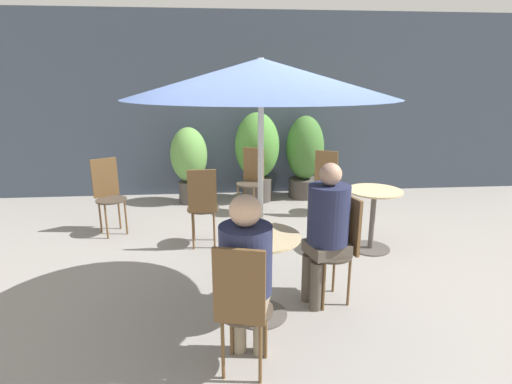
# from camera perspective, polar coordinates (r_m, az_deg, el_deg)

# --- Properties ---
(ground_plane) EXTENTS (20.00, 20.00, 0.00)m
(ground_plane) POSITION_cam_1_polar(r_m,az_deg,el_deg) (3.63, 3.14, -16.26)
(ground_plane) COLOR gray
(storefront_wall) EXTENTS (10.00, 0.06, 3.00)m
(storefront_wall) POSITION_cam_1_polar(r_m,az_deg,el_deg) (6.86, -1.24, 12.19)
(storefront_wall) COLOR #3D4756
(storefront_wall) RESTS_ON ground_plane
(cafe_table_near) EXTENTS (0.65, 0.65, 0.72)m
(cafe_table_near) POSITION_cam_1_polar(r_m,az_deg,el_deg) (3.30, 0.62, -9.92)
(cafe_table_near) COLOR #514C47
(cafe_table_near) RESTS_ON ground_plane
(cafe_table_far) EXTENTS (0.62, 0.62, 0.72)m
(cafe_table_far) POSITION_cam_1_polar(r_m,az_deg,el_deg) (4.78, 16.38, -2.49)
(cafe_table_far) COLOR #514C47
(cafe_table_far) RESTS_ON ground_plane
(bistro_chair_0) EXTENTS (0.39, 0.41, 0.96)m
(bistro_chair_0) POSITION_cam_1_polar(r_m,az_deg,el_deg) (2.61, -2.04, -15.38)
(bistro_chair_0) COLOR #42382D
(bistro_chair_0) RESTS_ON ground_plane
(bistro_chair_1) EXTENTS (0.41, 0.39, 0.96)m
(bistro_chair_1) POSITION_cam_1_polar(r_m,az_deg,el_deg) (3.58, 11.98, -6.76)
(bistro_chair_1) COLOR #42382D
(bistro_chair_1) RESTS_ON ground_plane
(bistro_chair_2) EXTENTS (0.42, 0.43, 0.96)m
(bistro_chair_2) POSITION_cam_1_polar(r_m,az_deg,el_deg) (5.85, 10.11, 2.13)
(bistro_chair_2) COLOR #42382D
(bistro_chair_2) RESTS_ON ground_plane
(bistro_chair_3) EXTENTS (0.43, 0.43, 0.96)m
(bistro_chair_3) POSITION_cam_1_polar(r_m,az_deg,el_deg) (5.44, -20.40, 0.33)
(bistro_chair_3) COLOR #42382D
(bistro_chair_3) RESTS_ON ground_plane
(bistro_chair_4) EXTENTS (0.38, 0.38, 0.96)m
(bistro_chair_4) POSITION_cam_1_polar(r_m,az_deg,el_deg) (4.63, -7.63, -1.38)
(bistro_chair_4) COLOR #42382D
(bistro_chair_4) RESTS_ON ground_plane
(bistro_chair_5) EXTENTS (0.42, 0.43, 0.96)m
(bistro_chair_5) POSITION_cam_1_polar(r_m,az_deg,el_deg) (5.88, -0.63, 2.45)
(bistro_chair_5) COLOR #42382D
(bistro_chair_5) RESTS_ON ground_plane
(seated_person_0) EXTENTS (0.37, 0.39, 1.24)m
(seated_person_0) POSITION_cam_1_polar(r_m,az_deg,el_deg) (2.66, -1.42, -10.71)
(seated_person_0) COLOR gray
(seated_person_0) RESTS_ON ground_plane
(seated_person_1) EXTENTS (0.40, 0.38, 1.27)m
(seated_person_1) POSITION_cam_1_polar(r_m,az_deg,el_deg) (3.44, 10.04, -4.41)
(seated_person_1) COLOR brown
(seated_person_1) RESTS_ON ground_plane
(beer_glass_0) EXTENTS (0.06, 0.06, 0.19)m
(beer_glass_0) POSITION_cam_1_polar(r_m,az_deg,el_deg) (3.28, 0.44, -3.91)
(beer_glass_0) COLOR beige
(beer_glass_0) RESTS_ON cafe_table_near
(beer_glass_1) EXTENTS (0.07, 0.07, 0.16)m
(beer_glass_1) POSITION_cam_1_polar(r_m,az_deg,el_deg) (3.07, 0.77, -5.69)
(beer_glass_1) COLOR beige
(beer_glass_1) RESTS_ON cafe_table_near
(potted_plant_0) EXTENTS (0.58, 0.58, 1.22)m
(potted_plant_0) POSITION_cam_1_polar(r_m,az_deg,el_deg) (6.42, -9.54, 4.52)
(potted_plant_0) COLOR #47423D
(potted_plant_0) RESTS_ON ground_plane
(potted_plant_1) EXTENTS (0.71, 0.71, 1.44)m
(potted_plant_1) POSITION_cam_1_polar(r_m,az_deg,el_deg) (6.44, 0.16, 5.73)
(potted_plant_1) COLOR #47423D
(potted_plant_1) RESTS_ON ground_plane
(potted_plant_2) EXTENTS (0.62, 0.62, 1.36)m
(potted_plant_2) POSITION_cam_1_polar(r_m,az_deg,el_deg) (6.70, 6.99, 5.31)
(potted_plant_2) COLOR #47423D
(potted_plant_2) RESTS_ON ground_plane
(umbrella) EXTENTS (1.98, 1.98, 2.07)m
(umbrella) POSITION_cam_1_polar(r_m,az_deg,el_deg) (2.97, 0.71, 15.87)
(umbrella) COLOR silver
(umbrella) RESTS_ON ground_plane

